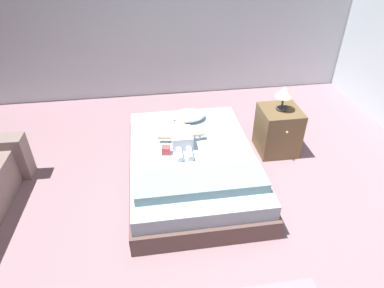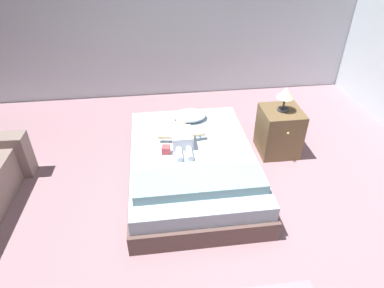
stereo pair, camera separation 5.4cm
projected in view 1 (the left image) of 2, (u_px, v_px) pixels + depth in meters
ground_plane at (189, 233)px, 3.08m from camera, size 8.00×8.00×0.00m
wall_behind_bed at (159, 0)px, 4.68m from camera, size 8.00×0.12×2.90m
bed at (192, 166)px, 3.61m from camera, size 1.34×1.90×0.38m
pillow at (188, 115)px, 4.03m from camera, size 0.41×0.31×0.10m
baby at (181, 136)px, 3.61m from camera, size 0.52×0.64×0.16m
toothbrush at (197, 134)px, 3.76m from camera, size 0.07×0.12×0.02m
nightstand at (278, 130)px, 4.01m from camera, size 0.46×0.49×0.57m
lamp at (284, 93)px, 3.72m from camera, size 0.20×0.20×0.29m
blanket at (201, 182)px, 3.03m from camera, size 1.21×0.37×0.10m
toy_block at (166, 150)px, 3.45m from camera, size 0.10×0.10×0.08m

